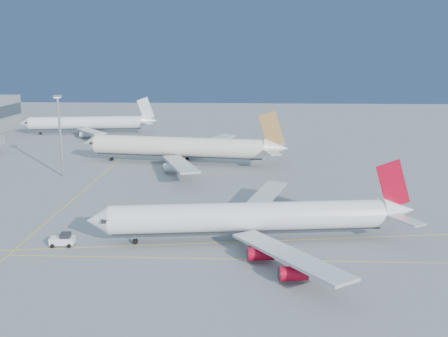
% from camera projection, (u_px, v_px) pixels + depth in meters
% --- Properties ---
extents(ground, '(500.00, 500.00, 0.00)m').
position_uv_depth(ground, '(234.00, 231.00, 100.96)').
color(ground, slate).
rests_on(ground, ground).
extents(taxiway_lines, '(118.86, 140.00, 0.02)m').
position_uv_depth(taxiway_lines, '(166.00, 220.00, 107.77)').
color(taxiway_lines, yellow).
rests_on(taxiway_lines, ground).
extents(airliner_virgin, '(63.06, 56.27, 15.56)m').
position_uv_depth(airliner_virgin, '(255.00, 217.00, 94.93)').
color(airliner_virgin, white).
rests_on(airliner_virgin, ground).
extents(airliner_etihad, '(68.09, 62.41, 17.78)m').
position_uv_depth(airliner_etihad, '(183.00, 147.00, 159.84)').
color(airliner_etihad, silver).
rests_on(airliner_etihad, ground).
extents(airliner_third, '(59.19, 54.15, 15.89)m').
position_uv_depth(airliner_third, '(89.00, 123.00, 217.27)').
color(airliner_third, white).
rests_on(airliner_third, ground).
extents(pushback_tug, '(4.53, 2.93, 2.47)m').
position_uv_depth(pushback_tug, '(63.00, 240.00, 93.23)').
color(pushback_tug, white).
rests_on(pushback_tug, ground).
extents(light_mast, '(2.02, 2.02, 23.41)m').
position_uv_depth(light_mast, '(60.00, 129.00, 141.51)').
color(light_mast, gray).
rests_on(light_mast, ground).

